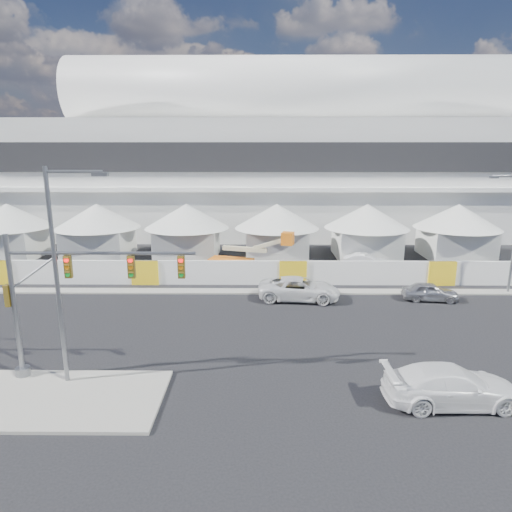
{
  "coord_description": "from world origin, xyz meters",
  "views": [
    {
      "loc": [
        3.33,
        -21.11,
        11.02
      ],
      "look_at": [
        3.05,
        10.0,
        3.48
      ],
      "focal_mm": 32.0,
      "sensor_mm": 36.0,
      "label": 1
    }
  ],
  "objects_px": {
    "pickup_near": "(452,386)",
    "traffic_mast": "(55,300)",
    "lot_car_a": "(366,261)",
    "pickup_curb": "(299,289)",
    "boom_lift": "(239,260)",
    "streetlight_median": "(61,263)",
    "sedan_silver": "(430,292)"
  },
  "relations": [
    {
      "from": "pickup_curb",
      "to": "streetlight_median",
      "type": "distance_m",
      "value": 17.76
    },
    {
      "from": "sedan_silver",
      "to": "pickup_curb",
      "type": "height_order",
      "value": "pickup_curb"
    },
    {
      "from": "pickup_curb",
      "to": "traffic_mast",
      "type": "height_order",
      "value": "traffic_mast"
    },
    {
      "from": "sedan_silver",
      "to": "lot_car_a",
      "type": "height_order",
      "value": "sedan_silver"
    },
    {
      "from": "sedan_silver",
      "to": "lot_car_a",
      "type": "xyz_separation_m",
      "value": [
        -2.63,
        9.09,
        -0.01
      ]
    },
    {
      "from": "streetlight_median",
      "to": "boom_lift",
      "type": "xyz_separation_m",
      "value": [
        7.06,
        19.93,
        -4.87
      ]
    },
    {
      "from": "lot_car_a",
      "to": "streetlight_median",
      "type": "height_order",
      "value": "streetlight_median"
    },
    {
      "from": "pickup_curb",
      "to": "pickup_near",
      "type": "height_order",
      "value": "pickup_near"
    },
    {
      "from": "sedan_silver",
      "to": "boom_lift",
      "type": "bearing_deg",
      "value": 68.0
    },
    {
      "from": "pickup_curb",
      "to": "pickup_near",
      "type": "relative_size",
      "value": 1.01
    },
    {
      "from": "pickup_near",
      "to": "lot_car_a",
      "type": "xyz_separation_m",
      "value": [
        1.41,
        22.84,
        -0.19
      ]
    },
    {
      "from": "pickup_curb",
      "to": "traffic_mast",
      "type": "xyz_separation_m",
      "value": [
        -12.46,
        -11.81,
        3.21
      ]
    },
    {
      "from": "lot_car_a",
      "to": "streetlight_median",
      "type": "bearing_deg",
      "value": 155.07
    },
    {
      "from": "pickup_curb",
      "to": "streetlight_median",
      "type": "bearing_deg",
      "value": 141.49
    },
    {
      "from": "lot_car_a",
      "to": "traffic_mast",
      "type": "relative_size",
      "value": 0.45
    },
    {
      "from": "pickup_near",
      "to": "traffic_mast",
      "type": "relative_size",
      "value": 0.66
    },
    {
      "from": "lot_car_a",
      "to": "boom_lift",
      "type": "distance_m",
      "value": 11.7
    },
    {
      "from": "pickup_curb",
      "to": "streetlight_median",
      "type": "relative_size",
      "value": 0.59
    },
    {
      "from": "pickup_near",
      "to": "streetlight_median",
      "type": "xyz_separation_m",
      "value": [
        -17.27,
        1.61,
        5.05
      ]
    },
    {
      "from": "pickup_near",
      "to": "lot_car_a",
      "type": "bearing_deg",
      "value": -5.15
    },
    {
      "from": "pickup_curb",
      "to": "traffic_mast",
      "type": "relative_size",
      "value": 0.66
    },
    {
      "from": "pickup_curb",
      "to": "boom_lift",
      "type": "bearing_deg",
      "value": 37.1
    },
    {
      "from": "boom_lift",
      "to": "pickup_curb",
      "type": "bearing_deg",
      "value": -41.44
    },
    {
      "from": "traffic_mast",
      "to": "streetlight_median",
      "type": "distance_m",
      "value": 2.04
    },
    {
      "from": "boom_lift",
      "to": "lot_car_a",
      "type": "bearing_deg",
      "value": 23.2
    },
    {
      "from": "pickup_near",
      "to": "boom_lift",
      "type": "xyz_separation_m",
      "value": [
        -10.22,
        21.54,
        0.18
      ]
    },
    {
      "from": "sedan_silver",
      "to": "pickup_near",
      "type": "distance_m",
      "value": 14.34
    },
    {
      "from": "lot_car_a",
      "to": "traffic_mast",
      "type": "xyz_separation_m",
      "value": [
        -19.35,
        -20.77,
        3.37
      ]
    },
    {
      "from": "pickup_near",
      "to": "traffic_mast",
      "type": "xyz_separation_m",
      "value": [
        -17.94,
        2.07,
        3.18
      ]
    },
    {
      "from": "traffic_mast",
      "to": "boom_lift",
      "type": "relative_size",
      "value": 1.14
    },
    {
      "from": "pickup_curb",
      "to": "pickup_near",
      "type": "bearing_deg",
      "value": -153.11
    },
    {
      "from": "pickup_curb",
      "to": "lot_car_a",
      "type": "relative_size",
      "value": 1.48
    }
  ]
}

